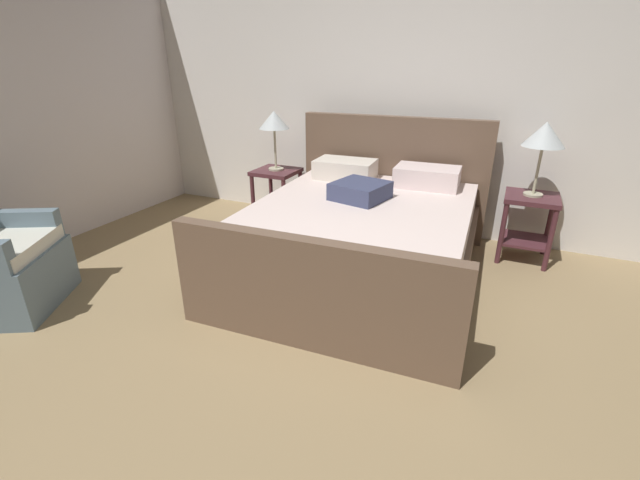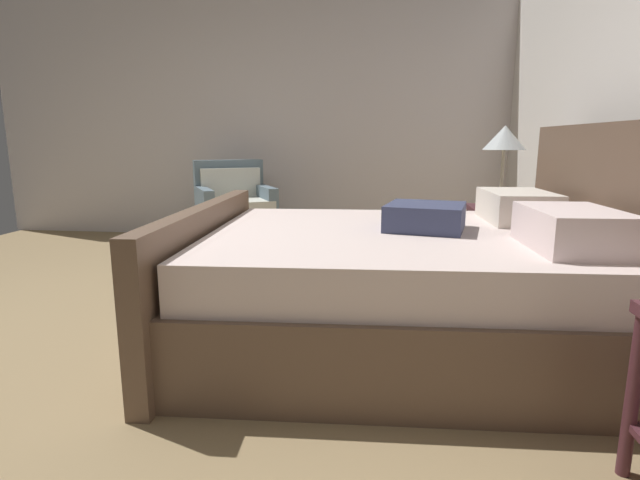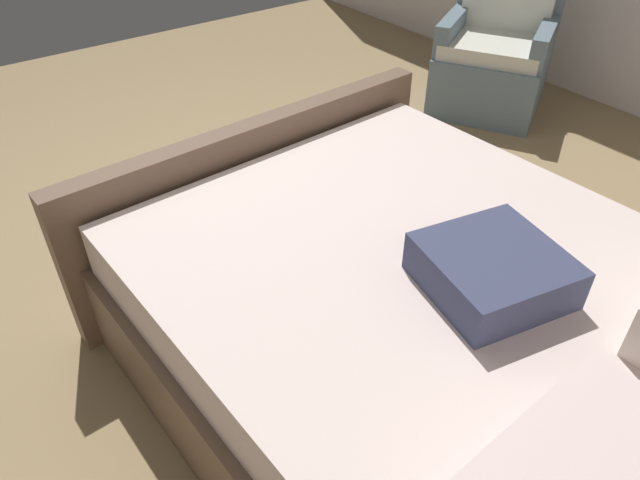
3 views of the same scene
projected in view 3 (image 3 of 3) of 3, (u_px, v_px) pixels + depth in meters
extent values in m
cube|color=#967D56|center=(186.00, 215.00, 3.24)|extent=(6.31, 5.82, 0.02)
cube|color=brown|center=(425.00, 355.00, 2.16)|extent=(1.82, 2.10, 0.40)
cube|color=brown|center=(259.00, 195.00, 2.71)|extent=(1.86, 0.18, 0.74)
cube|color=silver|center=(435.00, 295.00, 1.97)|extent=(1.74, 2.04, 0.22)
cube|color=#393F5F|center=(492.00, 270.00, 1.80)|extent=(0.48, 0.48, 0.14)
cube|color=slate|center=(489.00, 81.00, 4.17)|extent=(0.98, 0.98, 0.42)
cube|color=silver|center=(496.00, 45.00, 4.01)|extent=(0.90, 0.90, 0.10)
cube|color=slate|center=(509.00, 4.00, 4.12)|extent=(0.45, 0.69, 0.48)
cube|color=silver|center=(506.00, 11.00, 4.07)|extent=(0.38, 0.59, 0.36)
cube|color=slate|center=(453.00, 30.00, 4.08)|extent=(0.62, 0.40, 0.22)
cube|color=slate|center=(544.00, 42.00, 3.87)|extent=(0.62, 0.40, 0.22)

